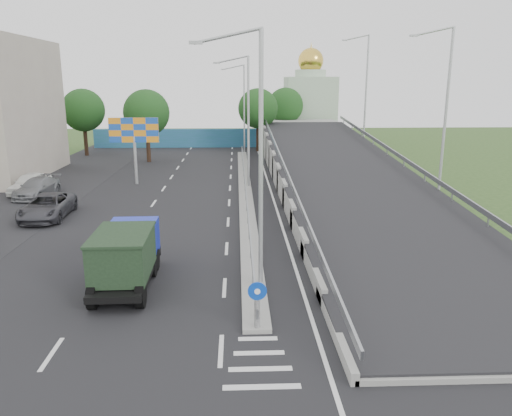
{
  "coord_description": "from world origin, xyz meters",
  "views": [
    {
      "loc": [
        -0.64,
        -13.25,
        8.3
      ],
      "look_at": [
        0.3,
        10.82,
        2.2
      ],
      "focal_mm": 35.0,
      "sensor_mm": 36.0,
      "label": 1
    }
  ],
  "objects_px": {
    "sign_bollard": "(257,305)",
    "parked_car_e": "(30,183)",
    "lamp_post_near": "(256,148)",
    "lamp_post_far": "(243,104)",
    "parked_car_c": "(47,207)",
    "church": "(310,103)",
    "billboard": "(134,134)",
    "dump_truck": "(127,254)",
    "lamp_post_mid": "(246,115)",
    "parked_car_d": "(37,188)"
  },
  "relations": [
    {
      "from": "lamp_post_far",
      "to": "dump_truck",
      "type": "relative_size",
      "value": 1.76
    },
    {
      "from": "church",
      "to": "billboard",
      "type": "distance_m",
      "value": 37.23
    },
    {
      "from": "lamp_post_near",
      "to": "billboard",
      "type": "height_order",
      "value": "lamp_post_near"
    },
    {
      "from": "dump_truck",
      "to": "parked_car_d",
      "type": "distance_m",
      "value": 19.86
    },
    {
      "from": "lamp_post_near",
      "to": "parked_car_e",
      "type": "bearing_deg",
      "value": 131.32
    },
    {
      "from": "lamp_post_far",
      "to": "parked_car_c",
      "type": "bearing_deg",
      "value": -113.86
    },
    {
      "from": "lamp_post_far",
      "to": "dump_truck",
      "type": "distance_m",
      "value": 40.1
    },
    {
      "from": "parked_car_d",
      "to": "parked_car_e",
      "type": "height_order",
      "value": "parked_car_e"
    },
    {
      "from": "billboard",
      "to": "dump_truck",
      "type": "bearing_deg",
      "value": -80.09
    },
    {
      "from": "sign_bollard",
      "to": "lamp_post_far",
      "type": "height_order",
      "value": "lamp_post_far"
    },
    {
      "from": "sign_bollard",
      "to": "parked_car_c",
      "type": "relative_size",
      "value": 0.31
    },
    {
      "from": "lamp_post_far",
      "to": "dump_truck",
      "type": "height_order",
      "value": "lamp_post_far"
    },
    {
      "from": "dump_truck",
      "to": "parked_car_e",
      "type": "xyz_separation_m",
      "value": [
        -11.23,
        18.36,
        -0.61
      ]
    },
    {
      "from": "sign_bollard",
      "to": "dump_truck",
      "type": "distance_m",
      "value": 6.82
    },
    {
      "from": "lamp_post_far",
      "to": "billboard",
      "type": "distance_m",
      "value": 20.24
    },
    {
      "from": "lamp_post_far",
      "to": "parked_car_c",
      "type": "relative_size",
      "value": 1.88
    },
    {
      "from": "church",
      "to": "parked_car_e",
      "type": "distance_m",
      "value": 44.22
    },
    {
      "from": "billboard",
      "to": "dump_truck",
      "type": "xyz_separation_m",
      "value": [
        3.75,
        -21.49,
        -2.8
      ]
    },
    {
      "from": "parked_car_d",
      "to": "parked_car_e",
      "type": "distance_m",
      "value": 1.68
    },
    {
      "from": "lamp_post_mid",
      "to": "lamp_post_far",
      "type": "bearing_deg",
      "value": 90.0
    },
    {
      "from": "sign_bollard",
      "to": "lamp_post_near",
      "type": "height_order",
      "value": "lamp_post_near"
    },
    {
      "from": "parked_car_e",
      "to": "lamp_post_far",
      "type": "bearing_deg",
      "value": 57.19
    },
    {
      "from": "lamp_post_mid",
      "to": "billboard",
      "type": "bearing_deg",
      "value": 167.62
    },
    {
      "from": "lamp_post_far",
      "to": "parked_car_e",
      "type": "height_order",
      "value": "lamp_post_far"
    },
    {
      "from": "church",
      "to": "billboard",
      "type": "xyz_separation_m",
      "value": [
        -19.0,
        -32.0,
        -1.12
      ]
    },
    {
      "from": "parked_car_e",
      "to": "lamp_post_mid",
      "type": "bearing_deg",
      "value": 9.23
    },
    {
      "from": "sign_bollard",
      "to": "parked_car_c",
      "type": "xyz_separation_m",
      "value": [
        -12.51,
        15.28,
        -0.29
      ]
    },
    {
      "from": "sign_bollard",
      "to": "parked_car_e",
      "type": "distance_m",
      "value": 28.04
    },
    {
      "from": "sign_bollard",
      "to": "parked_car_d",
      "type": "bearing_deg",
      "value": 125.91
    },
    {
      "from": "lamp_post_far",
      "to": "billboard",
      "type": "bearing_deg",
      "value": -116.84
    },
    {
      "from": "lamp_post_far",
      "to": "lamp_post_mid",
      "type": "bearing_deg",
      "value": -90.0
    },
    {
      "from": "sign_bollard",
      "to": "billboard",
      "type": "height_order",
      "value": "billboard"
    },
    {
      "from": "sign_bollard",
      "to": "lamp_post_mid",
      "type": "distance_m",
      "value": 24.3
    },
    {
      "from": "lamp_post_near",
      "to": "lamp_post_far",
      "type": "xyz_separation_m",
      "value": [
        0.0,
        40.0,
        0.0
      ]
    },
    {
      "from": "lamp_post_mid",
      "to": "church",
      "type": "height_order",
      "value": "church"
    },
    {
      "from": "billboard",
      "to": "dump_truck",
      "type": "distance_m",
      "value": 21.99
    },
    {
      "from": "lamp_post_mid",
      "to": "billboard",
      "type": "relative_size",
      "value": 1.83
    },
    {
      "from": "lamp_post_far",
      "to": "church",
      "type": "relative_size",
      "value": 0.73
    },
    {
      "from": "parked_car_e",
      "to": "dump_truck",
      "type": "bearing_deg",
      "value": -53.23
    },
    {
      "from": "lamp_post_far",
      "to": "parked_car_c",
      "type": "xyz_separation_m",
      "value": [
        -12.62,
        -28.54,
        -5.06
      ]
    },
    {
      "from": "church",
      "to": "parked_car_c",
      "type": "bearing_deg",
      "value": -117.89
    },
    {
      "from": "lamp_post_mid",
      "to": "church",
      "type": "relative_size",
      "value": 0.73
    },
    {
      "from": "sign_bollard",
      "to": "lamp_post_far",
      "type": "distance_m",
      "value": 44.08
    },
    {
      "from": "lamp_post_near",
      "to": "parked_car_d",
      "type": "distance_m",
      "value": 23.99
    },
    {
      "from": "lamp_post_far",
      "to": "billboard",
      "type": "xyz_separation_m",
      "value": [
        -9.11,
        -18.0,
        -1.62
      ]
    },
    {
      "from": "billboard",
      "to": "dump_truck",
      "type": "relative_size",
      "value": 0.96
    },
    {
      "from": "lamp_post_near",
      "to": "parked_car_e",
      "type": "height_order",
      "value": "lamp_post_near"
    },
    {
      "from": "sign_bollard",
      "to": "dump_truck",
      "type": "xyz_separation_m",
      "value": [
        -5.25,
        4.33,
        0.35
      ]
    },
    {
      "from": "church",
      "to": "lamp_post_mid",
      "type": "bearing_deg",
      "value": -106.22
    },
    {
      "from": "church",
      "to": "parked_car_c",
      "type": "height_order",
      "value": "church"
    }
  ]
}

